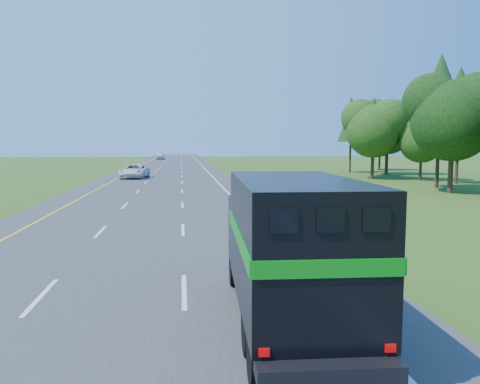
{
  "coord_description": "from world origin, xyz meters",
  "views": [
    {
      "loc": [
        1.8,
        -1.2,
        3.93
      ],
      "look_at": [
        4.51,
        20.4,
        1.71
      ],
      "focal_mm": 35.0,
      "sensor_mm": 36.0,
      "label": 1
    }
  ],
  "objects": [
    {
      "name": "far_car",
      "position": [
        -3.59,
        119.58,
        0.94
      ],
      "size": [
        2.23,
        5.3,
        1.79
      ],
      "primitive_type": "imported",
      "rotation": [
        0.0,
        0.0,
        0.02
      ],
      "color": "silver",
      "rests_on": "road"
    },
    {
      "name": "delineator",
      "position": [
        9.19,
        20.14,
        0.52
      ],
      "size": [
        0.08,
        0.04,
        0.97
      ],
      "color": "#D5470B",
      "rests_on": "ground"
    },
    {
      "name": "road",
      "position": [
        0.0,
        50.0,
        0.02
      ],
      "size": [
        15.0,
        260.0,
        0.04
      ],
      "primitive_type": "cube",
      "color": "#38383A",
      "rests_on": "ground"
    },
    {
      "name": "lane_markings",
      "position": [
        0.0,
        50.0,
        0.04
      ],
      "size": [
        11.15,
        260.0,
        0.01
      ],
      "color": "yellow",
      "rests_on": "road"
    },
    {
      "name": "white_suv",
      "position": [
        -3.59,
        53.76,
        0.86
      ],
      "size": [
        3.24,
        6.14,
        1.65
      ],
      "primitive_type": "imported",
      "rotation": [
        0.0,
        0.0,
        -0.09
      ],
      "color": "silver",
      "rests_on": "road"
    },
    {
      "name": "horse_truck",
      "position": [
        4.06,
        8.42,
        1.76
      ],
      "size": [
        2.6,
        7.36,
        3.22
      ],
      "rotation": [
        0.0,
        0.0,
        -0.05
      ],
      "color": "black",
      "rests_on": "road"
    }
  ]
}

